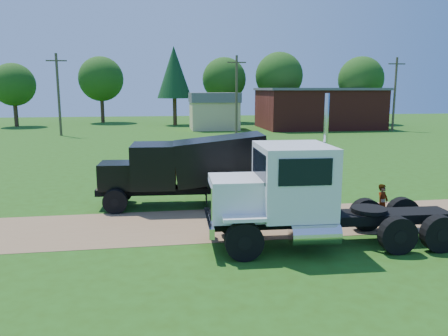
{
  "coord_description": "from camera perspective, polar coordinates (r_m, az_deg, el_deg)",
  "views": [
    {
      "loc": [
        -3.4,
        -16.06,
        5.13
      ],
      "look_at": [
        -0.41,
        3.25,
        1.6
      ],
      "focal_mm": 35.0,
      "sensor_mm": 36.0,
      "label": 1
    }
  ],
  "objects": [
    {
      "name": "orange_pickup",
      "position": [
        25.21,
        0.39,
        0.37
      ],
      "size": [
        6.23,
        3.78,
        1.62
      ],
      "primitive_type": "imported",
      "rotation": [
        0.0,
        0.0,
        1.77
      ],
      "color": "#DD3F0A",
      "rests_on": "ground"
    },
    {
      "name": "spectator_a",
      "position": [
        18.04,
        19.97,
        -4.4
      ],
      "size": [
        0.67,
        0.6,
        1.53
      ],
      "primitive_type": "imported",
      "rotation": [
        0.0,
        0.0,
        0.54
      ],
      "color": "#999999",
      "rests_on": "ground"
    },
    {
      "name": "ground",
      "position": [
        17.2,
        3.02,
        -7.13
      ],
      "size": [
        140.0,
        140.0,
        0.0
      ],
      "primitive_type": "plane",
      "color": "#254B10",
      "rests_on": "ground"
    },
    {
      "name": "brick_building",
      "position": [
        60.05,
        12.19,
        7.66
      ],
      "size": [
        15.4,
        10.4,
        5.3
      ],
      "color": "maroon",
      "rests_on": "ground"
    },
    {
      "name": "spectator_b",
      "position": [
        22.05,
        10.12,
        -0.76
      ],
      "size": [
        1.0,
        0.8,
        1.97
      ],
      "primitive_type": "imported",
      "rotation": [
        0.0,
        0.0,
        3.2
      ],
      "color": "#999999",
      "rests_on": "ground"
    },
    {
      "name": "tree_row",
      "position": [
        66.7,
        -1.92,
        11.61
      ],
      "size": [
        55.89,
        14.8,
        11.15
      ],
      "color": "#392917",
      "rests_on": "ground"
    },
    {
      "name": "utility_poles",
      "position": [
        51.92,
        1.65,
        9.78
      ],
      "size": [
        42.2,
        0.28,
        9.0
      ],
      "color": "#433826",
      "rests_on": "ground"
    },
    {
      "name": "dirt_track",
      "position": [
        17.2,
        3.02,
        -7.11
      ],
      "size": [
        120.0,
        4.2,
        0.01
      ],
      "primitive_type": "cube",
      "color": "brown",
      "rests_on": "ground"
    },
    {
      "name": "tan_shed",
      "position": [
        56.61,
        -1.3,
        7.51
      ],
      "size": [
        6.2,
        5.4,
        4.7
      ],
      "color": "tan",
      "rests_on": "ground"
    },
    {
      "name": "white_semi_tractor",
      "position": [
        14.54,
        9.34,
        -3.51
      ],
      "size": [
        8.36,
        3.13,
        5.01
      ],
      "rotation": [
        0.0,
        0.0,
        -0.04
      ],
      "color": "black",
      "rests_on": "ground"
    },
    {
      "name": "black_dump_truck",
      "position": [
        19.28,
        -4.53,
        0.19
      ],
      "size": [
        7.53,
        2.67,
        3.23
      ],
      "rotation": [
        0.0,
        0.0,
        -0.06
      ],
      "color": "black",
      "rests_on": "ground"
    }
  ]
}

